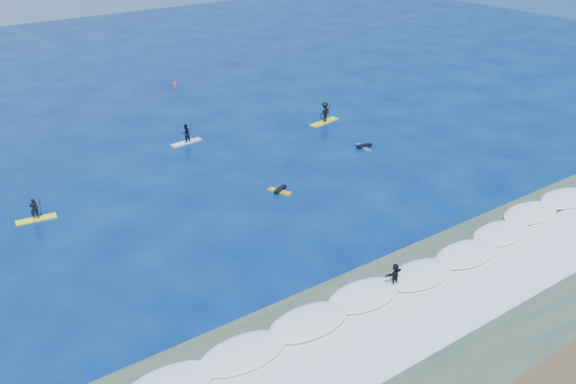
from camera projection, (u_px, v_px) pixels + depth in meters
ground at (298, 215)px, 44.34m from camera, size 160.00×160.00×0.00m
shallow_water at (456, 313)px, 34.19m from camera, size 90.00×13.00×0.01m
breaking_wave at (402, 280)px, 37.09m from camera, size 40.00×6.00×0.30m
whitewater at (442, 305)px, 34.91m from camera, size 34.00×5.00×0.02m
sup_paddler_left at (35, 212)px, 43.45m from camera, size 2.72×1.05×1.86m
sup_paddler_center at (186, 135)px, 56.35m from camera, size 2.89×0.96×2.00m
sup_paddler_right at (325, 113)px, 61.13m from camera, size 3.42×1.38×2.34m
prone_paddler_near at (280, 190)px, 47.63m from camera, size 1.43×1.90×0.39m
prone_paddler_far at (363, 146)px, 55.54m from camera, size 1.55×2.00×0.41m
wave_surfer at (395, 276)px, 36.02m from camera, size 1.98×0.62×1.41m
marker_buoy at (175, 85)px, 71.92m from camera, size 0.31×0.31×0.73m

